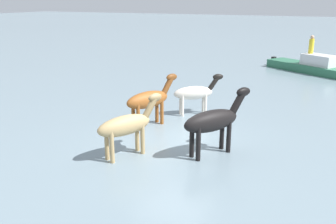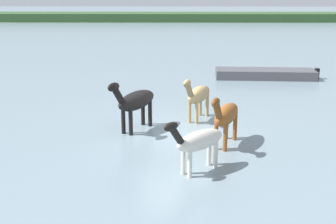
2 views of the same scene
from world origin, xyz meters
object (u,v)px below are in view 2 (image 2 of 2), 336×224
object	(u,v)px
horse_lead	(198,95)
boat_skiff_near	(265,75)
horse_pinto_flank	(135,101)
horse_rear_stallion	(198,141)
horse_dark_mare	(226,115)

from	to	relation	value
horse_lead	boat_skiff_near	bearing A→B (deg)	177.14
horse_pinto_flank	horse_rear_stallion	xyz separation A→B (m)	(2.08, -3.67, -0.18)
boat_skiff_near	horse_dark_mare	bearing A→B (deg)	74.92
horse_dark_mare	horse_lead	world-z (taller)	horse_dark_mare
horse_rear_stallion	boat_skiff_near	distance (m)	13.85
horse_dark_mare	boat_skiff_near	bearing A→B (deg)	-174.72
horse_rear_stallion	horse_lead	distance (m)	4.98
horse_dark_mare	horse_rear_stallion	distance (m)	2.37
horse_dark_mare	boat_skiff_near	world-z (taller)	horse_dark_mare
horse_pinto_flank	boat_skiff_near	world-z (taller)	horse_pinto_flank
boat_skiff_near	horse_lead	bearing A→B (deg)	64.87
horse_lead	horse_dark_mare	bearing A→B (deg)	40.16
horse_pinto_flank	horse_lead	xyz separation A→B (m)	(2.35, 1.30, -0.09)
horse_lead	boat_skiff_near	world-z (taller)	horse_lead
horse_rear_stallion	horse_pinto_flank	bearing A→B (deg)	-100.94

